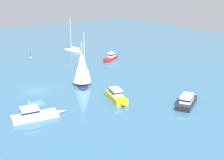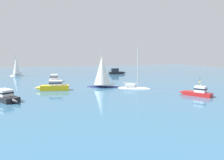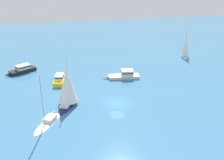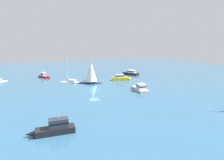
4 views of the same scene
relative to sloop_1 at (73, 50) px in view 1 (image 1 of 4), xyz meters
The scene contains 9 objects.
ground_plane 33.27m from the sloop_1, 38.96° to the right, with size 160.12×160.12×0.00m, color teal.
sloop_1 is the anchor object (origin of this frame).
motor_cruiser 39.68m from the sloop_1, 16.77° to the right, with size 6.98×3.20×1.98m.
ketch 30.29m from the sloop_1, 23.94° to the right, with size 7.93×5.31×8.82m.
sloop_2 23.31m from the sloop_1, 21.34° to the right, with size 7.13×5.56×9.12m.
motor_cruiser_1 14.95m from the sloop_1, 11.21° to the left, with size 3.85×5.81×2.77m.
cabin_cruiser 46.07m from the sloop_1, ahead, with size 5.10×7.18×1.80m.
launch 44.98m from the sloop_1, 34.60° to the right, with size 3.21×8.46×3.05m.
channel_buoy 12.82m from the sloop_1, 85.06° to the right, with size 0.50×0.50×1.35m.
Camera 1 is at (52.79, -18.92, 19.85)m, focal length 50.82 mm.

